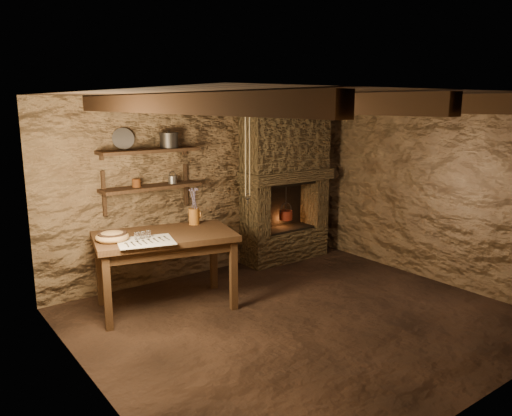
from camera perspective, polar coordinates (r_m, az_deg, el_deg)
floor at (r=5.62m, az=5.07°, el=-12.49°), size 4.50×4.50×0.00m
back_wall at (r=6.83m, az=-5.95°, el=2.43°), size 4.50×0.04×2.40m
front_wall at (r=4.03m, az=24.71°, el=-5.29°), size 4.50×0.04×2.40m
left_wall at (r=4.13m, az=-18.70°, el=-4.41°), size 0.04×4.00×2.40m
right_wall at (r=6.92m, az=19.33°, el=1.95°), size 0.04×4.00×2.40m
ceiling at (r=5.12m, az=5.57°, el=12.79°), size 4.50×4.00×0.04m
beam_far_left at (r=4.26m, az=-9.92°, el=11.65°), size 0.14×3.95×0.16m
beam_mid_left at (r=4.80m, az=1.02°, el=11.83°), size 0.14×3.95×0.16m
beam_mid_right at (r=5.47m, az=9.53°, el=11.68°), size 0.14×3.95×0.16m
beam_far_right at (r=6.22m, az=16.07°, el=11.39°), size 0.14×3.95×0.16m
shelf_lower at (r=6.29m, az=-11.90°, el=2.34°), size 1.25×0.30×0.04m
shelf_upper at (r=6.23m, az=-12.07°, el=6.42°), size 1.25×0.30×0.04m
hearth at (r=7.36m, az=3.38°, el=3.36°), size 1.43×0.51×2.30m
work_table at (r=5.83m, az=-10.28°, el=-6.75°), size 1.70×1.22×0.88m
linen_cloth at (r=5.42m, az=-12.50°, el=-3.75°), size 0.68×0.60×0.01m
pewter_cutlery_row at (r=5.40m, az=-12.42°, el=-3.69°), size 0.52×0.31×0.01m
drinking_glasses at (r=5.51m, az=-12.82°, el=-3.04°), size 0.19×0.06×0.07m
stoneware_jug at (r=6.05m, az=-7.10°, el=-0.08°), size 0.14×0.13×0.45m
wooden_bowl at (r=5.53m, az=-16.10°, el=-3.20°), size 0.39×0.39×0.13m
iron_stockpot at (r=6.33m, az=-9.92°, el=7.55°), size 0.29×0.29×0.17m
tin_pan at (r=6.20m, az=-14.95°, el=7.65°), size 0.28×0.17×0.26m
small_kettle at (r=6.40m, az=-9.53°, el=3.22°), size 0.14×0.11×0.15m
rusty_tin at (r=6.20m, az=-13.50°, el=2.79°), size 0.12×0.12×0.10m
red_pot at (r=7.40m, az=3.42°, el=-0.75°), size 0.22×0.21×0.54m
hanging_ropes at (r=5.99m, az=-0.97°, el=6.96°), size 0.08×0.08×1.20m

